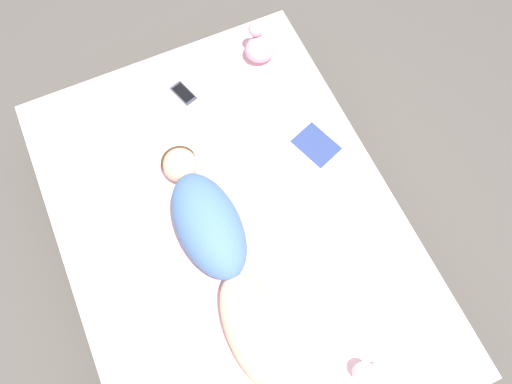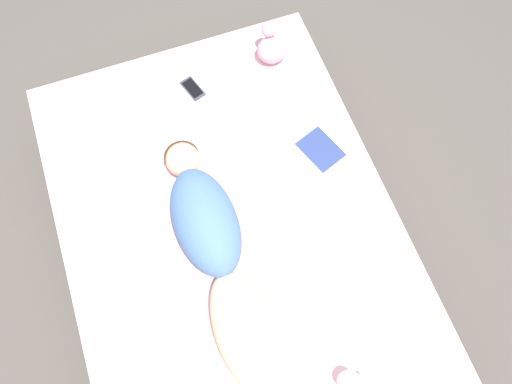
# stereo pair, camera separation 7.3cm
# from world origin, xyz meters

# --- Properties ---
(ground_plane) EXTENTS (12.00, 12.00, 0.00)m
(ground_plane) POSITION_xyz_m (0.00, 0.00, 0.00)
(ground_plane) COLOR #4C4742
(bed) EXTENTS (1.66, 2.29, 0.55)m
(bed) POSITION_xyz_m (0.00, 0.00, 0.27)
(bed) COLOR brown
(bed) RESTS_ON ground_plane
(person) EXTENTS (0.31, 1.29, 0.23)m
(person) POSITION_xyz_m (-0.10, -0.13, 0.65)
(person) COLOR #DBB28E
(person) RESTS_ON bed
(open_magazine) EXTENTS (0.59, 0.47, 0.01)m
(open_magazine) POSITION_xyz_m (0.46, 0.19, 0.55)
(open_magazine) COLOR silver
(open_magazine) RESTS_ON bed
(coffee_mug) EXTENTS (0.12, 0.08, 0.09)m
(coffee_mug) POSITION_xyz_m (0.25, -0.84, 0.60)
(coffee_mug) COLOR white
(coffee_mug) RESTS_ON bed
(cell_phone) EXTENTS (0.12, 0.17, 0.01)m
(cell_phone) POSITION_xyz_m (0.06, 0.82, 0.55)
(cell_phone) COLOR #333842
(cell_phone) RESTS_ON bed
(plush_toy) EXTENTS (0.17, 0.18, 0.21)m
(plush_toy) POSITION_xyz_m (0.54, 0.87, 0.63)
(plush_toy) COLOR #DB9EB2
(plush_toy) RESTS_ON bed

